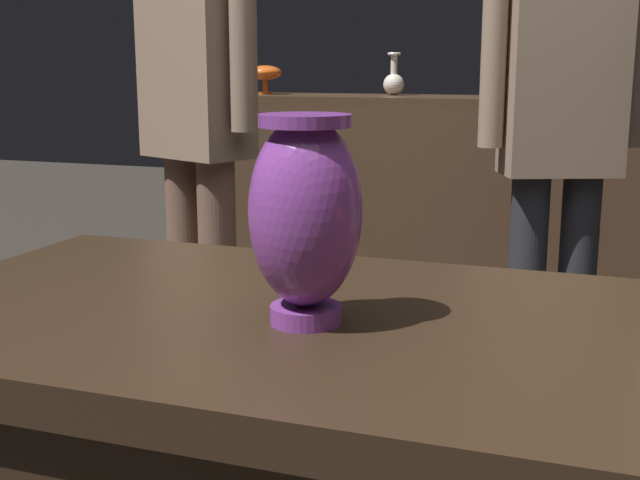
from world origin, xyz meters
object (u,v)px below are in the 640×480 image
visitor_center_back (561,121)px  visitor_near_left (197,97)px  shelf_vase_left (394,81)px  shelf_vase_far_left (265,73)px  vase_centerpiece (305,213)px

visitor_center_back → visitor_near_left: visitor_near_left is taller
visitor_center_back → shelf_vase_left: bearing=-70.1°
shelf_vase_far_left → visitor_center_back: size_ratio=0.08×
visitor_near_left → vase_centerpiece: bearing=146.5°
vase_centerpiece → visitor_near_left: visitor_near_left is taller
shelf_vase_left → shelf_vase_far_left: (-0.52, -0.07, 0.03)m
visitor_center_back → visitor_near_left: size_ratio=0.94×
visitor_near_left → visitor_center_back: bearing=-138.5°
visitor_near_left → shelf_vase_far_left: bearing=-53.8°
vase_centerpiece → shelf_vase_far_left: (-1.02, 2.24, 0.14)m
vase_centerpiece → shelf_vase_left: (-0.50, 2.31, 0.11)m
shelf_vase_left → visitor_near_left: bearing=-105.2°
shelf_vase_left → shelf_vase_far_left: 0.53m
vase_centerpiece → shelf_vase_far_left: bearing=114.4°
vase_centerpiece → shelf_vase_left: shelf_vase_left is taller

